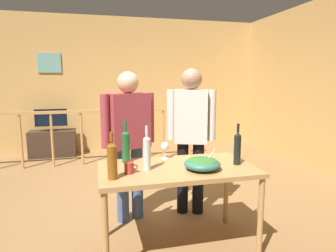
% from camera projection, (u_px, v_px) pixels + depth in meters
% --- Properties ---
extents(ground_plane, '(8.28, 8.28, 0.00)m').
position_uv_depth(ground_plane, '(147.00, 205.00, 3.66)').
color(ground_plane, olive).
extents(back_wall, '(6.27, 0.10, 2.89)m').
position_uv_depth(back_wall, '(122.00, 85.00, 6.48)').
color(back_wall, tan).
rests_on(back_wall, ground_plane).
extents(side_wall_right, '(0.10, 4.78, 2.89)m').
position_uv_depth(side_wall_right, '(314.00, 86.00, 5.09)').
color(side_wall_right, tan).
rests_on(side_wall_right, ground_plane).
extents(framed_picture, '(0.46, 0.03, 0.40)m').
position_uv_depth(framed_picture, '(49.00, 63.00, 6.00)').
color(framed_picture, '#69A29B').
extents(stair_railing, '(4.16, 0.10, 1.06)m').
position_uv_depth(stair_railing, '(110.00, 128.00, 5.43)').
color(stair_railing, '#B2844C').
rests_on(stair_railing, ground_plane).
extents(tv_console, '(0.90, 0.40, 0.53)m').
position_uv_depth(tv_console, '(53.00, 143.00, 5.99)').
color(tv_console, '#38281E').
rests_on(tv_console, ground_plane).
extents(flat_screen_tv, '(0.61, 0.12, 0.44)m').
position_uv_depth(flat_screen_tv, '(51.00, 118.00, 5.87)').
color(flat_screen_tv, black).
rests_on(flat_screen_tv, tv_console).
extents(serving_table, '(1.39, 0.76, 0.78)m').
position_uv_depth(serving_table, '(177.00, 175.00, 2.64)').
color(serving_table, '#B2844C').
rests_on(serving_table, ground_plane).
extents(salad_bowl, '(0.32, 0.32, 0.18)m').
position_uv_depth(salad_bowl, '(202.00, 163.00, 2.54)').
color(salad_bowl, '#337060').
rests_on(salad_bowl, serving_table).
extents(wine_glass, '(0.08, 0.08, 0.17)m').
position_uv_depth(wine_glass, '(165.00, 147.00, 2.88)').
color(wine_glass, silver).
rests_on(wine_glass, serving_table).
extents(wine_bottle_amber, '(0.08, 0.08, 0.38)m').
position_uv_depth(wine_bottle_amber, '(112.00, 160.00, 2.28)').
color(wine_bottle_amber, brown).
rests_on(wine_bottle_amber, serving_table).
extents(wine_bottle_clear, '(0.07, 0.07, 0.39)m').
position_uv_depth(wine_bottle_clear, '(147.00, 152.00, 2.51)').
color(wine_bottle_clear, silver).
rests_on(wine_bottle_clear, serving_table).
extents(wine_bottle_dark, '(0.07, 0.07, 0.38)m').
position_uv_depth(wine_bottle_dark, '(237.00, 148.00, 2.68)').
color(wine_bottle_dark, black).
rests_on(wine_bottle_dark, serving_table).
extents(wine_bottle_green, '(0.08, 0.08, 0.40)m').
position_uv_depth(wine_bottle_green, '(126.00, 145.00, 2.76)').
color(wine_bottle_green, '#1E5628').
rests_on(wine_bottle_green, serving_table).
extents(mug_red, '(0.11, 0.08, 0.10)m').
position_uv_depth(mug_red, '(129.00, 168.00, 2.44)').
color(mug_red, '#B7332D').
rests_on(mug_red, serving_table).
extents(person_standing_left, '(0.59, 0.36, 1.64)m').
position_uv_depth(person_standing_left, '(129.00, 134.00, 3.16)').
color(person_standing_left, '#3D5684').
rests_on(person_standing_left, ground_plane).
extents(person_standing_right, '(0.52, 0.33, 1.68)m').
position_uv_depth(person_standing_right, '(191.00, 130.00, 3.32)').
color(person_standing_right, black).
rests_on(person_standing_right, ground_plane).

